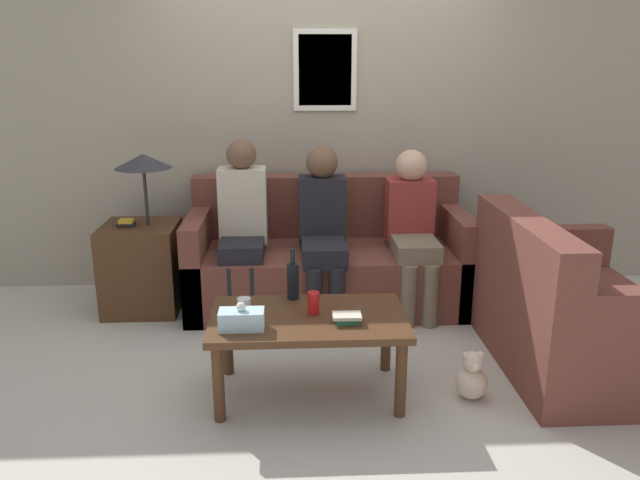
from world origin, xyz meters
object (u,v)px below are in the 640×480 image
wine_bottle (293,280)px  couch_side (568,316)px  person_left (242,221)px  person_middle (323,224)px  coffee_table (309,327)px  person_right (412,224)px  drinking_glass (244,306)px  couch_main (328,261)px  teddy_bear (472,378)px

wine_bottle → couch_side: bearing=0.0°
person_left → person_middle: size_ratio=1.04×
wine_bottle → coffee_table: bearing=-72.7°
couch_side → person_right: person_right is taller
coffee_table → drinking_glass: bearing=172.1°
person_left → person_middle: person_left is taller
couch_main → person_left: 0.73m
drinking_glass → coffee_table: bearing=-7.9°
couch_main → person_middle: (-0.05, -0.17, 0.33)m
couch_side → person_left: size_ratio=1.05×
drinking_glass → couch_side: bearing=6.2°
person_left → person_right: 1.22m
couch_main → person_right: bearing=-14.7°
couch_side → person_middle: (-1.41, 0.93, 0.33)m
coffee_table → person_middle: (0.14, 1.19, 0.25)m
wine_bottle → person_middle: bearing=76.7°
couch_side → person_left: 2.23m
drinking_glass → teddy_bear: (1.23, -0.14, -0.39)m
drinking_glass → person_right: 1.62m
person_right → couch_side: bearing=-51.1°
couch_side → person_middle: size_ratio=1.10×
wine_bottle → teddy_bear: 1.12m
person_right → person_middle: bearing=-178.5°
drinking_glass → person_right: (1.13, 1.16, 0.13)m
coffee_table → wine_bottle: 0.32m
coffee_table → drinking_glass: drinking_glass is taller
person_middle → coffee_table: bearing=-96.8°
person_middle → couch_side: bearing=-33.4°
couch_main → couch_side: same height
person_left → teddy_bear: 1.94m
coffee_table → person_right: person_right is taller
couch_main → couch_side: bearing=-39.0°
person_left → wine_bottle: bearing=-70.1°
drinking_glass → person_left: (-0.08, 1.17, 0.17)m
drinking_glass → wine_bottle: bearing=37.8°
drinking_glass → person_right: bearing=45.5°
couch_main → teddy_bear: couch_main is taller
couch_side → drinking_glass: couch_side is taller
drinking_glass → couch_main: bearing=67.8°
wine_bottle → couch_main: bearing=76.4°
drinking_glass → person_middle: person_middle is taller
couch_side → coffee_table: bearing=99.3°
couch_main → person_middle: 0.38m
drinking_glass → teddy_bear: 1.30m
coffee_table → person_left: (-0.43, 1.22, 0.28)m
person_right → drinking_glass: bearing=-134.5°
couch_side → person_right: bearing=38.9°
couch_side → person_left: (-1.98, 0.96, 0.36)m
couch_main → teddy_bear: bearing=-64.4°
drinking_glass → person_right: person_right is taller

